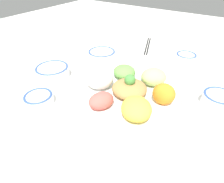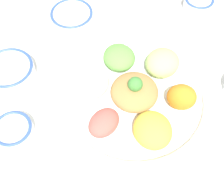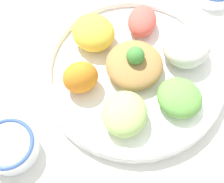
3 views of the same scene
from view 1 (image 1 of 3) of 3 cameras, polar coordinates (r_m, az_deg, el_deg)
name	(u,v)px [view 1 (image 1 of 3)]	position (r m, az deg, el deg)	size (l,w,h in m)	color
ground_plane	(124,90)	(0.63, 3.82, 0.39)	(2.40, 2.40, 0.00)	white
salad_platter	(129,92)	(0.57, 5.11, -0.18)	(0.35, 0.35, 0.09)	white
sauce_bowl_red	(53,71)	(0.71, -17.64, 5.83)	(0.12, 0.12, 0.04)	white
rice_bowl_blue	(102,55)	(0.81, -3.13, 11.07)	(0.11, 0.11, 0.04)	white
sauce_bowl_dark	(39,99)	(0.60, -21.42, -2.09)	(0.08, 0.08, 0.03)	white
rice_bowl_plain	(218,100)	(0.62, 29.59, -2.25)	(0.09, 0.09, 0.04)	white
sauce_bowl_far	(186,58)	(0.85, 21.54, 9.58)	(0.08, 0.08, 0.04)	white
chopsticks_pair_far	(148,45)	(0.98, 10.80, 13.66)	(0.09, 0.21, 0.01)	black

